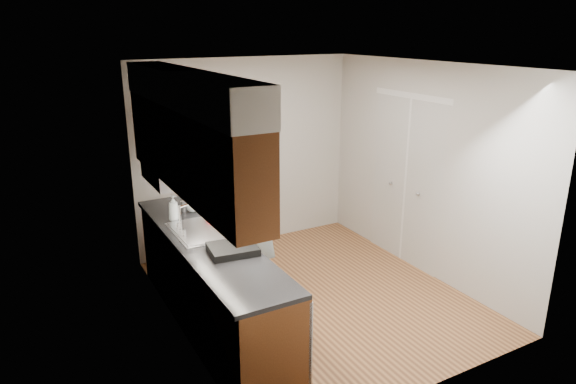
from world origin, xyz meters
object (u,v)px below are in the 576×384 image
object	(u,v)px
soap_bottle_b	(196,199)
steel_can	(184,207)
soap_bottle_a	(173,208)
soap_bottle_c	(192,204)
dish_rack	(233,249)
soda_can	(208,214)
person	(255,209)

from	to	relation	value
soap_bottle_b	steel_can	world-z (taller)	soap_bottle_b
soap_bottle_a	soap_bottle_b	bearing A→B (deg)	39.43
soap_bottle_c	steel_can	xyz separation A→B (m)	(-0.09, 0.03, -0.03)
soap_bottle_c	dish_rack	bearing A→B (deg)	-91.72
soap_bottle_a	steel_can	world-z (taller)	soap_bottle_a
soap_bottle_a	soap_bottle_b	size ratio (longest dim) A/B	1.37
soda_can	steel_can	xyz separation A→B (m)	(-0.16, 0.31, 0.01)
soap_bottle_c	steel_can	world-z (taller)	soap_bottle_c
soda_can	soap_bottle_c	bearing A→B (deg)	104.06
dish_rack	soap_bottle_b	bearing A→B (deg)	91.71
soap_bottle_a	dish_rack	bearing A→B (deg)	-77.96
soap_bottle_c	soda_can	xyz separation A→B (m)	(0.07, -0.28, -0.03)
person	soda_can	size ratio (longest dim) A/B	18.55
person	soap_bottle_b	bearing A→B (deg)	25.98
person	steel_can	xyz separation A→B (m)	(-0.60, 0.52, -0.03)
soda_can	steel_can	distance (m)	0.35
soap_bottle_b	soap_bottle_c	size ratio (longest dim) A/B	1.13
person	soap_bottle_a	xyz separation A→B (m)	(-0.77, 0.33, 0.04)
soda_can	dish_rack	xyz separation A→B (m)	(-0.11, -0.91, -0.02)
soap_bottle_b	soda_can	size ratio (longest dim) A/B	1.81
person	soap_bottle_c	xyz separation A→B (m)	(-0.52, 0.49, -0.00)
soap_bottle_b	dish_rack	size ratio (longest dim) A/B	0.48
person	soap_bottle_c	size ratio (longest dim) A/B	11.56
soap_bottle_b	dish_rack	bearing A→B (deg)	-95.04
soap_bottle_b	steel_can	size ratio (longest dim) A/B	1.60
dish_rack	person	bearing A→B (deg)	58.37
soap_bottle_c	dish_rack	size ratio (longest dim) A/B	0.43
soap_bottle_b	soap_bottle_c	distance (m)	0.14
soap_bottle_c	soap_bottle_b	bearing A→B (deg)	54.86
soap_bottle_a	steel_can	bearing A→B (deg)	48.96
soap_bottle_c	person	bearing A→B (deg)	-43.68
soap_bottle_a	soap_bottle_c	xyz separation A→B (m)	(0.25, 0.16, -0.05)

